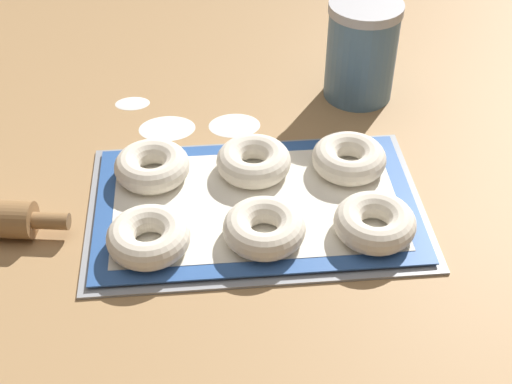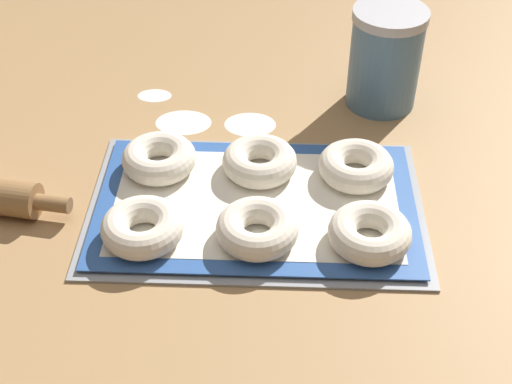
{
  "view_description": "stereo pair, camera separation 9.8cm",
  "coord_description": "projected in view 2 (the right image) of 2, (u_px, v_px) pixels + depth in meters",
  "views": [
    {
      "loc": [
        -0.06,
        -0.76,
        0.7
      ],
      "look_at": [
        0.01,
        0.01,
        0.03
      ],
      "focal_mm": 50.0,
      "sensor_mm": 36.0,
      "label": 1
    },
    {
      "loc": [
        0.04,
        -0.77,
        0.7
      ],
      "look_at": [
        0.01,
        0.01,
        0.03
      ],
      "focal_mm": 50.0,
      "sensor_mm": 36.0,
      "label": 2
    }
  ],
  "objects": [
    {
      "name": "ground_plane",
      "position": [
        251.0,
        213.0,
        1.04
      ],
      "size": [
        2.8,
        2.8,
        0.0
      ],
      "primitive_type": "plane",
      "color": "#A87F51"
    },
    {
      "name": "baking_tray",
      "position": [
        256.0,
        206.0,
        1.04
      ],
      "size": [
        0.49,
        0.31,
        0.01
      ],
      "color": "#93969B",
      "rests_on": "ground_plane"
    },
    {
      "name": "baking_mat",
      "position": [
        256.0,
        203.0,
        1.04
      ],
      "size": [
        0.47,
        0.29,
        0.0
      ],
      "color": "#2D569E",
      "rests_on": "baking_tray"
    },
    {
      "name": "bagel_front_left",
      "position": [
        142.0,
        227.0,
        0.97
      ],
      "size": [
        0.11,
        0.11,
        0.04
      ],
      "color": "silver",
      "rests_on": "baking_mat"
    },
    {
      "name": "bagel_front_center",
      "position": [
        257.0,
        228.0,
        0.97
      ],
      "size": [
        0.11,
        0.11,
        0.04
      ],
      "color": "silver",
      "rests_on": "baking_mat"
    },
    {
      "name": "bagel_front_right",
      "position": [
        370.0,
        233.0,
        0.96
      ],
      "size": [
        0.11,
        0.11,
        0.04
      ],
      "color": "silver",
      "rests_on": "baking_mat"
    },
    {
      "name": "bagel_back_left",
      "position": [
        159.0,
        158.0,
        1.09
      ],
      "size": [
        0.11,
        0.11,
        0.04
      ],
      "color": "silver",
      "rests_on": "baking_mat"
    },
    {
      "name": "bagel_back_center",
      "position": [
        260.0,
        161.0,
        1.08
      ],
      "size": [
        0.11,
        0.11,
        0.04
      ],
      "color": "silver",
      "rests_on": "baking_mat"
    },
    {
      "name": "bagel_back_right",
      "position": [
        356.0,
        166.0,
        1.07
      ],
      "size": [
        0.11,
        0.11,
        0.04
      ],
      "color": "silver",
      "rests_on": "baking_mat"
    },
    {
      "name": "flour_canister",
      "position": [
        385.0,
        58.0,
        1.2
      ],
      "size": [
        0.12,
        0.12,
        0.18
      ],
      "color": "slate",
      "rests_on": "ground_plane"
    },
    {
      "name": "flour_patch_near",
      "position": [
        250.0,
        124.0,
        1.21
      ],
      "size": [
        0.09,
        0.07,
        0.0
      ],
      "color": "white",
      "rests_on": "ground_plane"
    },
    {
      "name": "flour_patch_far",
      "position": [
        183.0,
        122.0,
        1.21
      ],
      "size": [
        0.1,
        0.07,
        0.0
      ],
      "color": "white",
      "rests_on": "ground_plane"
    },
    {
      "name": "flour_patch_side",
      "position": [
        154.0,
        95.0,
        1.27
      ],
      "size": [
        0.06,
        0.04,
        0.0
      ],
      "color": "white",
      "rests_on": "ground_plane"
    }
  ]
}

